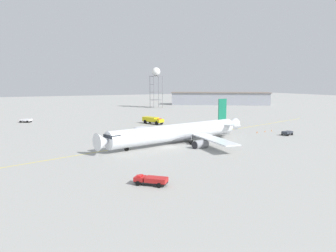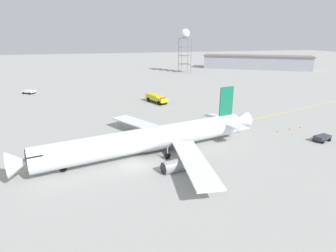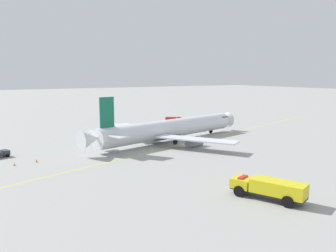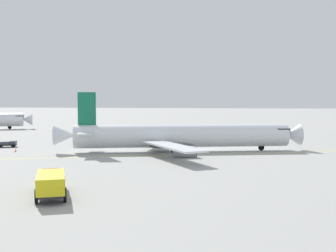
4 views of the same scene
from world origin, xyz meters
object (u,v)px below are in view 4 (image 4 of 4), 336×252
(airliner_main, at_px, (180,137))
(fire_tender_truck, at_px, (51,182))
(safety_cone_near, at_px, (16,150))
(baggage_truck_truck, at_px, (7,144))
(ops_pickup_truck, at_px, (272,135))

(airliner_main, xyz_separation_m, fire_tender_truck, (38.15, -9.57, -1.18))
(airliner_main, height_order, fire_tender_truck, airliner_main)
(airliner_main, bearing_deg, safety_cone_near, 174.96)
(airliner_main, relative_size, baggage_truck_truck, 11.11)
(baggage_truck_truck, relative_size, fire_tender_truck, 0.43)
(airliner_main, relative_size, ops_pickup_truck, 9.11)
(fire_tender_truck, xyz_separation_m, safety_cone_near, (-34.20, -20.08, -1.25))
(ops_pickup_truck, relative_size, baggage_truck_truck, 1.22)
(airliner_main, bearing_deg, baggage_truck_truck, 162.21)
(baggage_truck_truck, bearing_deg, fire_tender_truck, -75.21)
(airliner_main, distance_m, safety_cone_near, 30.02)
(ops_pickup_truck, distance_m, safety_cone_near, 59.22)
(ops_pickup_truck, height_order, safety_cone_near, ops_pickup_truck)
(ops_pickup_truck, bearing_deg, safety_cone_near, -103.26)
(ops_pickup_truck, bearing_deg, fire_tender_truck, -70.36)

